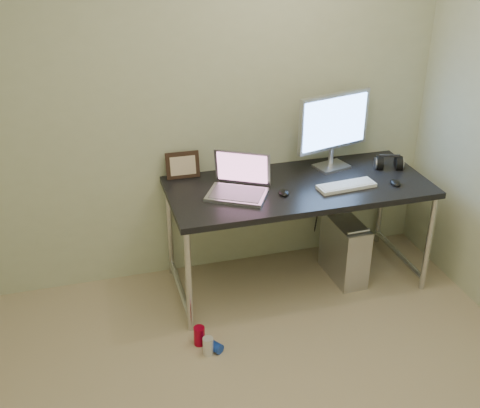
% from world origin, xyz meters
% --- Properties ---
extents(wall_back, '(3.50, 0.02, 2.50)m').
position_xyz_m(wall_back, '(0.00, 1.75, 1.25)').
color(wall_back, beige).
rests_on(wall_back, ground).
extents(desk, '(1.71, 0.75, 0.75)m').
position_xyz_m(desk, '(0.67, 1.38, 0.68)').
color(desk, black).
rests_on(desk, ground).
extents(tower_computer, '(0.20, 0.43, 0.47)m').
position_xyz_m(tower_computer, '(1.02, 1.34, 0.22)').
color(tower_computer, silver).
rests_on(tower_computer, ground).
extents(cable_a, '(0.01, 0.16, 0.69)m').
position_xyz_m(cable_a, '(0.97, 1.70, 0.40)').
color(cable_a, black).
rests_on(cable_a, ground).
extents(cable_b, '(0.02, 0.11, 0.71)m').
position_xyz_m(cable_b, '(1.06, 1.68, 0.38)').
color(cable_b, black).
rests_on(cable_b, ground).
extents(can_red, '(0.07, 0.07, 0.12)m').
position_xyz_m(can_red, '(-0.12, 0.89, 0.06)').
color(can_red, '#A80521').
rests_on(can_red, ground).
extents(can_white, '(0.08, 0.08, 0.12)m').
position_xyz_m(can_white, '(-0.09, 0.79, 0.06)').
color(can_white, silver).
rests_on(can_white, ground).
extents(can_blue, '(0.12, 0.13, 0.06)m').
position_xyz_m(can_blue, '(-0.05, 0.81, 0.03)').
color(can_blue, '#193FBC').
rests_on(can_blue, ground).
extents(laptop, '(0.46, 0.44, 0.25)m').
position_xyz_m(laptop, '(0.27, 1.37, 0.81)').
color(laptop, silver).
rests_on(laptop, desk).
extents(monitor, '(0.55, 0.21, 0.53)m').
position_xyz_m(monitor, '(0.99, 1.58, 1.06)').
color(monitor, silver).
rests_on(monitor, desk).
extents(keyboard, '(0.39, 0.16, 0.02)m').
position_xyz_m(keyboard, '(0.95, 1.25, 0.76)').
color(keyboard, white).
rests_on(keyboard, desk).
extents(mouse_right, '(0.08, 0.11, 0.03)m').
position_xyz_m(mouse_right, '(1.28, 1.21, 0.77)').
color(mouse_right, black).
rests_on(mouse_right, desk).
extents(mouse_left, '(0.08, 0.11, 0.03)m').
position_xyz_m(mouse_left, '(0.53, 1.27, 0.77)').
color(mouse_left, black).
rests_on(mouse_left, desk).
extents(headphones, '(0.21, 0.12, 0.12)m').
position_xyz_m(headphones, '(1.37, 1.46, 0.78)').
color(headphones, black).
rests_on(headphones, desk).
extents(picture_frame, '(0.22, 0.07, 0.18)m').
position_xyz_m(picture_frame, '(-0.03, 1.69, 0.84)').
color(picture_frame, black).
rests_on(picture_frame, desk).
extents(webcam, '(0.04, 0.03, 0.11)m').
position_xyz_m(webcam, '(0.27, 1.61, 0.83)').
color(webcam, silver).
rests_on(webcam, desk).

